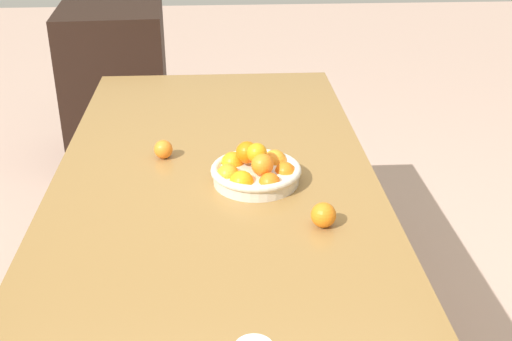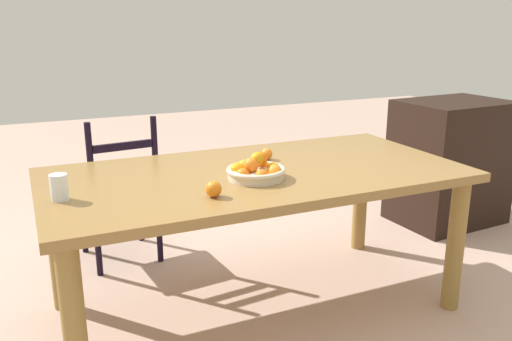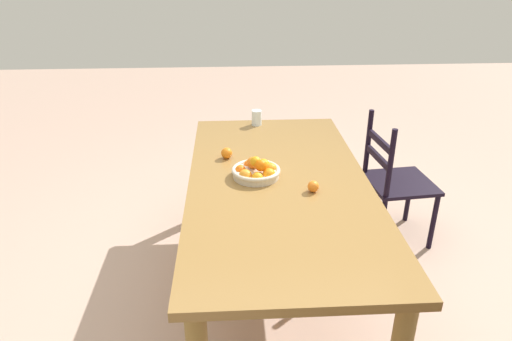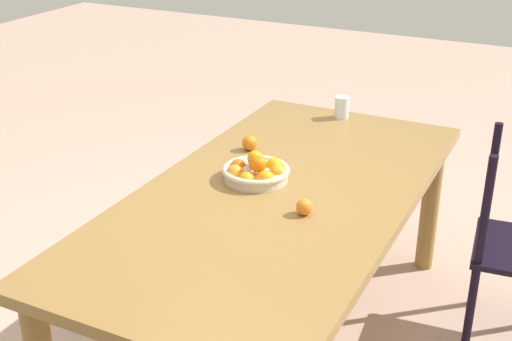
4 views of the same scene
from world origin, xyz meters
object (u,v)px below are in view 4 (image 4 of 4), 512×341
object	(u,v)px
dining_table	(278,212)
drinking_glass	(342,107)
fruit_bowl	(256,171)
orange_loose_0	(250,143)
orange_loose_1	(304,207)

from	to	relation	value
dining_table	drinking_glass	xyz separation A→B (m)	(-0.91, -0.07, 0.15)
fruit_bowl	orange_loose_0	distance (m)	0.32
orange_loose_1	drinking_glass	world-z (taller)	drinking_glass
dining_table	drinking_glass	world-z (taller)	drinking_glass
dining_table	drinking_glass	size ratio (longest dim) A/B	18.49
dining_table	fruit_bowl	bearing A→B (deg)	-113.98
dining_table	orange_loose_0	xyz separation A→B (m)	(-0.32, -0.29, 0.13)
dining_table	orange_loose_1	size ratio (longest dim) A/B	33.08
orange_loose_0	drinking_glass	bearing A→B (deg)	159.46
fruit_bowl	orange_loose_1	distance (m)	0.35
fruit_bowl	drinking_glass	world-z (taller)	fruit_bowl
orange_loose_1	drinking_glass	size ratio (longest dim) A/B	0.56
dining_table	drinking_glass	distance (m)	0.93
drinking_glass	orange_loose_0	bearing A→B (deg)	-20.54
orange_loose_0	drinking_glass	size ratio (longest dim) A/B	0.63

